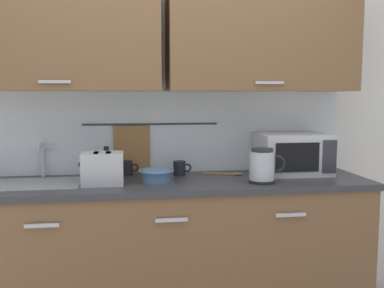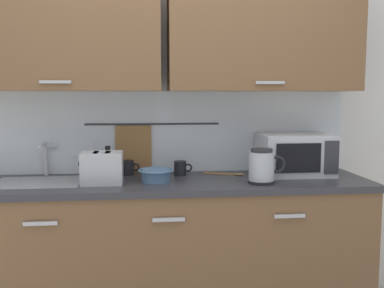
{
  "view_description": "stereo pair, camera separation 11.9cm",
  "coord_description": "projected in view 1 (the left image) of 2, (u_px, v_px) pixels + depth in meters",
  "views": [
    {
      "loc": [
        -0.23,
        -2.32,
        1.42
      ],
      "look_at": [
        0.17,
        0.33,
        1.12
      ],
      "focal_mm": 40.41,
      "sensor_mm": 36.0,
      "label": 1
    },
    {
      "loc": [
        -0.12,
        -2.33,
        1.42
      ],
      "look_at": [
        0.17,
        0.33,
        1.12
      ],
      "focal_mm": 40.41,
      "sensor_mm": 36.0,
      "label": 2
    }
  ],
  "objects": [
    {
      "name": "counter_unit",
      "position": [
        165.0,
        250.0,
        2.71
      ],
      "size": [
        2.53,
        0.64,
        0.9
      ],
      "color": "brown",
      "rests_on": "ground"
    },
    {
      "name": "back_wall_assembly",
      "position": [
        162.0,
        80.0,
        2.82
      ],
      "size": [
        3.7,
        0.41,
        2.5
      ],
      "color": "silver",
      "rests_on": "ground"
    },
    {
      "name": "sink_faucet",
      "position": [
        42.0,
        155.0,
        2.76
      ],
      "size": [
        0.09,
        0.17,
        0.22
      ],
      "color": "#B2B5BA",
      "rests_on": "counter_unit"
    },
    {
      "name": "microwave",
      "position": [
        293.0,
        154.0,
        2.88
      ],
      "size": [
        0.46,
        0.35,
        0.27
      ],
      "color": "silver",
      "rests_on": "counter_unit"
    },
    {
      "name": "electric_kettle",
      "position": [
        263.0,
        166.0,
        2.59
      ],
      "size": [
        0.23,
        0.16,
        0.21
      ],
      "color": "black",
      "rests_on": "counter_unit"
    },
    {
      "name": "dish_soap_bottle",
      "position": [
        107.0,
        163.0,
        2.78
      ],
      "size": [
        0.06,
        0.06,
        0.2
      ],
      "color": "#3F8CD8",
      "rests_on": "counter_unit"
    },
    {
      "name": "mug_near_sink",
      "position": [
        127.0,
        168.0,
        2.83
      ],
      "size": [
        0.12,
        0.08,
        0.09
      ],
      "color": "black",
      "rests_on": "counter_unit"
    },
    {
      "name": "mixing_bowl",
      "position": [
        156.0,
        175.0,
        2.62
      ],
      "size": [
        0.21,
        0.21,
        0.08
      ],
      "color": "#4C7093",
      "rests_on": "counter_unit"
    },
    {
      "name": "toaster",
      "position": [
        103.0,
        168.0,
        2.53
      ],
      "size": [
        0.26,
        0.17,
        0.19
      ],
      "color": "#B7BABF",
      "rests_on": "counter_unit"
    },
    {
      "name": "mug_by_kettle",
      "position": [
        180.0,
        168.0,
        2.83
      ],
      "size": [
        0.12,
        0.08,
        0.09
      ],
      "color": "black",
      "rests_on": "counter_unit"
    },
    {
      "name": "wooden_spoon",
      "position": [
        227.0,
        174.0,
        2.86
      ],
      "size": [
        0.26,
        0.14,
        0.01
      ],
      "color": "#9E7042",
      "rests_on": "counter_unit"
    }
  ]
}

